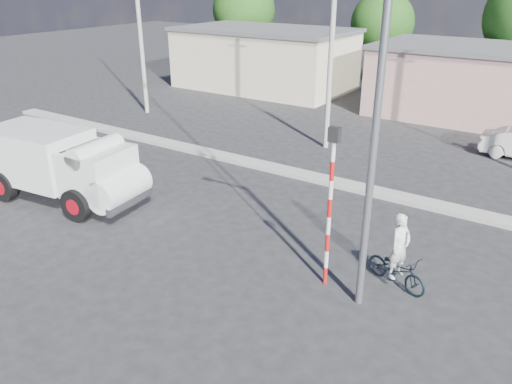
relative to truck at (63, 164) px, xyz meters
The scene contains 9 objects.
ground_plane 7.38m from the truck, ahead, with size 120.00×120.00×0.00m, color #252527.
median 10.01m from the truck, 43.87° to the left, with size 40.00×0.80×0.16m, color #99968E.
truck is the anchor object (origin of this frame).
bicycle 12.08m from the truck, ahead, with size 0.64×1.84×0.97m, color black.
cyclist 12.05m from the truck, ahead, with size 0.66×0.43×1.81m, color silver.
traffic_pole 10.43m from the truck, ahead, with size 0.28×0.18×4.36m.
streetlight 11.83m from the truck, ahead, with size 2.34×0.22×9.00m.
building_row 22.46m from the truck, 68.43° to the left, with size 37.80×7.30×4.44m.
utility_poles 15.28m from the truck, 46.27° to the left, with size 35.40×0.24×8.00m.
Camera 1 is at (7.98, -9.01, 7.65)m, focal length 35.00 mm.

